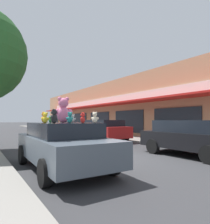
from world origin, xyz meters
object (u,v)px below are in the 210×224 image
(teddy_bear_green, at_px, (50,119))
(parked_car_far_left, at_px, (190,136))
(teddy_bear_teal, at_px, (70,118))
(teddy_bear_giant, at_px, (63,110))
(parked_car_far_center, at_px, (103,130))
(teddy_bear_cream, at_px, (95,118))
(teddy_bear_white, at_px, (73,118))
(teddy_bear_orange, at_px, (44,117))
(teddy_bear_yellow, at_px, (45,118))
(teddy_bear_purple, at_px, (69,118))
(plush_art_car, at_px, (63,144))
(teddy_bear_black, at_px, (54,116))
(teddy_bear_red, at_px, (83,118))

(teddy_bear_green, distance_m, parked_car_far_left, 5.83)
(teddy_bear_teal, bearing_deg, teddy_bear_giant, -109.53)
(parked_car_far_center, bearing_deg, teddy_bear_cream, -123.94)
(teddy_bear_white, relative_size, teddy_bear_green, 1.27)
(teddy_bear_orange, relative_size, teddy_bear_green, 1.63)
(teddy_bear_yellow, xyz_separation_m, teddy_bear_green, (0.58, 1.39, -0.04))
(teddy_bear_yellow, height_order, teddy_bear_purple, teddy_bear_purple)
(teddy_bear_giant, xyz_separation_m, teddy_bear_orange, (-0.46, 0.64, -0.23))
(plush_art_car, distance_m, teddy_bear_giant, 1.13)
(teddy_bear_black, bearing_deg, plush_art_car, -169.40)
(teddy_bear_red, distance_m, teddy_bear_purple, 1.62)
(plush_art_car, bearing_deg, teddy_bear_cream, -64.02)
(teddy_bear_teal, xyz_separation_m, teddy_bear_cream, (0.50, -0.60, -0.00))
(teddy_bear_black, relative_size, parked_car_far_left, 0.09)
(teddy_bear_yellow, distance_m, parked_car_far_center, 8.95)
(teddy_bear_teal, relative_size, parked_car_far_center, 0.08)
(teddy_bear_red, bearing_deg, parked_car_far_center, -170.82)
(teddy_bear_black, height_order, parked_car_far_left, teddy_bear_black)
(teddy_bear_purple, distance_m, parked_car_far_left, 5.21)
(teddy_bear_teal, height_order, teddy_bear_yellow, teddy_bear_teal)
(teddy_bear_black, relative_size, teddy_bear_purple, 1.12)
(teddy_bear_purple, height_order, teddy_bear_white, teddy_bear_purple)
(teddy_bear_green, bearing_deg, parked_car_far_center, -94.04)
(teddy_bear_teal, height_order, parked_car_far_center, teddy_bear_teal)
(teddy_bear_white, bearing_deg, plush_art_car, 74.13)
(parked_car_far_center, bearing_deg, teddy_bear_teal, -128.96)
(teddy_bear_teal, bearing_deg, teddy_bear_orange, -88.29)
(teddy_bear_giant, distance_m, parked_car_far_center, 7.92)
(teddy_bear_orange, relative_size, parked_car_far_center, 0.09)
(teddy_bear_giant, height_order, parked_car_far_center, teddy_bear_giant)
(teddy_bear_black, bearing_deg, teddy_bear_cream, 131.05)
(teddy_bear_giant, xyz_separation_m, teddy_bear_yellow, (-0.80, -0.71, -0.26))
(teddy_bear_black, height_order, teddy_bear_yellow, teddy_bear_black)
(teddy_bear_orange, relative_size, teddy_bear_cream, 1.16)
(parked_car_far_left, bearing_deg, teddy_bear_yellow, 175.94)
(plush_art_car, height_order, teddy_bear_white, teddy_bear_white)
(teddy_bear_teal, xyz_separation_m, teddy_bear_yellow, (-0.68, 0.12, -0.01))
(plush_art_car, relative_size, parked_car_far_center, 1.06)
(plush_art_car, xyz_separation_m, parked_car_far_left, (5.40, -0.83, 0.05))
(teddy_bear_giant, distance_m, parked_car_far_left, 5.49)
(teddy_bear_cream, distance_m, teddy_bear_purple, 1.59)
(teddy_bear_teal, height_order, teddy_bear_green, teddy_bear_teal)
(teddy_bear_teal, bearing_deg, teddy_bear_purple, -123.24)
(teddy_bear_green, bearing_deg, teddy_bear_white, 169.29)
(teddy_bear_teal, distance_m, teddy_bear_purple, 1.06)
(teddy_bear_cream, relative_size, teddy_bear_purple, 0.98)
(teddy_bear_giant, relative_size, parked_car_far_center, 0.20)
(teddy_bear_cream, relative_size, teddy_bear_green, 1.40)
(teddy_bear_giant, xyz_separation_m, teddy_bear_white, (0.32, -0.05, -0.27))
(teddy_bear_cream, height_order, teddy_bear_black, teddy_bear_black)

